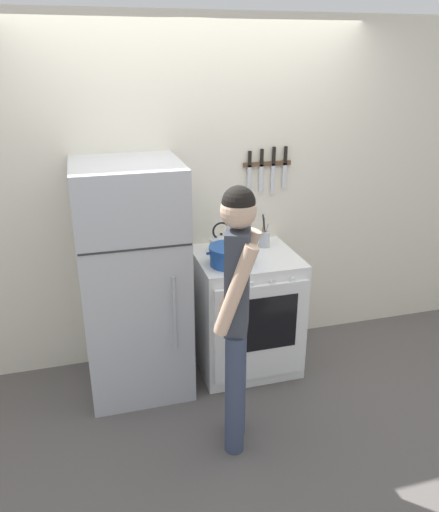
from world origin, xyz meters
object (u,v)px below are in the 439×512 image
stove_range (246,311)px  utensil_jar (264,238)px  refrigerator (134,281)px  person (237,308)px  tea_kettle (221,243)px  dutch_oven_pot (230,255)px

stove_range → utensil_jar: size_ratio=3.50×
stove_range → utensil_jar: 0.57m
refrigerator → utensil_jar: refrigerator is taller
stove_range → person: (-0.33, -0.78, 0.47)m
refrigerator → stove_range: (0.83, -0.01, -0.36)m
utensil_jar → person: (-0.51, -0.95, -0.04)m
tea_kettle → utensil_jar: utensil_jar is taller
dutch_oven_pot → tea_kettle: bearing=87.2°
utensil_jar → stove_range: bearing=-138.1°
stove_range → refrigerator: bearing=179.4°
utensil_jar → person: bearing=-118.3°
dutch_oven_pot → person: 0.70m
dutch_oven_pot → utensil_jar: 0.44m
utensil_jar → dutch_oven_pot: bearing=-142.3°
refrigerator → person: bearing=-57.7°
tea_kettle → person: (-0.17, -0.94, -0.04)m
refrigerator → dutch_oven_pot: refrigerator is taller
utensil_jar → person: 1.08m
stove_range → tea_kettle: bearing=133.9°
dutch_oven_pot → utensil_jar: bearing=37.7°
tea_kettle → person: person is taller
tea_kettle → person: 0.96m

